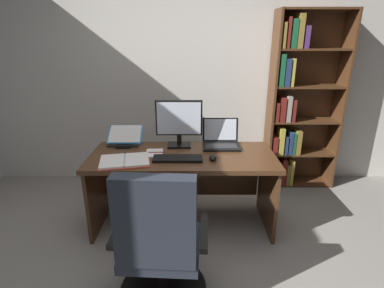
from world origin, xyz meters
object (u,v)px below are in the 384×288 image
at_px(notepad, 154,153).
at_px(bookshelf, 295,107).
at_px(keyboard, 177,159).
at_px(office_chair, 159,251).
at_px(monitor, 178,124).
at_px(desk, 182,171).
at_px(laptop, 220,141).
at_px(pen, 156,152).
at_px(computer_mouse, 212,158).
at_px(reading_stand_with_book, 124,136).
at_px(open_binder, 124,161).

bearing_deg(notepad, bookshelf, 29.27).
bearing_deg(keyboard, office_chair, -95.93).
distance_m(bookshelf, notepad, 1.77).
height_order(bookshelf, monitor, bookshelf).
distance_m(bookshelf, keyboard, 1.67).
height_order(desk, laptop, laptop).
bearing_deg(pen, office_chair, -83.18).
bearing_deg(desk, bookshelf, 32.22).
relative_size(laptop, keyboard, 0.83).
relative_size(notepad, pen, 1.50).
height_order(laptop, computer_mouse, laptop).
bearing_deg(office_chair, pen, 100.02).
distance_m(keyboard, reading_stand_with_book, 0.67).
bearing_deg(laptop, desk, -156.74).
bearing_deg(bookshelf, reading_stand_with_book, -162.15).
bearing_deg(office_chair, desk, 86.32).
distance_m(monitor, keyboard, 0.41).
xyz_separation_m(keyboard, open_binder, (-0.44, -0.05, -0.00)).
height_order(open_binder, notepad, open_binder).
xyz_separation_m(bookshelf, monitor, (-1.31, -0.65, -0.02)).
height_order(bookshelf, open_binder, bookshelf).
relative_size(reading_stand_with_book, notepad, 1.58).
bearing_deg(monitor, bookshelf, 26.40).
xyz_separation_m(reading_stand_with_book, notepad, (0.31, -0.26, -0.08)).
relative_size(reading_stand_with_book, open_binder, 0.71).
distance_m(computer_mouse, notepad, 0.54).
bearing_deg(notepad, reading_stand_with_book, 140.04).
height_order(notepad, pen, pen).
distance_m(laptop, keyboard, 0.54).
relative_size(computer_mouse, open_binder, 0.22).
bearing_deg(pen, laptop, 19.33).
relative_size(monitor, open_binder, 0.96).
xyz_separation_m(notepad, pen, (0.02, 0.00, 0.01)).
bearing_deg(keyboard, bookshelf, 37.35).
relative_size(monitor, reading_stand_with_book, 1.35).
distance_m(keyboard, pen, 0.24).
relative_size(keyboard, reading_stand_with_book, 1.27).
bearing_deg(open_binder, desk, 16.53).
relative_size(desk, keyboard, 3.93).
distance_m(office_chair, laptop, 1.30).
xyz_separation_m(bookshelf, computer_mouse, (-1.01, -1.00, -0.22)).
bearing_deg(open_binder, notepad, 29.87).
distance_m(keyboard, notepad, 0.26).
distance_m(monitor, computer_mouse, 0.50).
bearing_deg(desk, keyboard, -100.69).
distance_m(open_binder, pen, 0.31).
relative_size(bookshelf, notepad, 9.47).
relative_size(bookshelf, computer_mouse, 19.12).
bearing_deg(keyboard, open_binder, -173.56).
distance_m(reading_stand_with_book, open_binder, 0.47).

